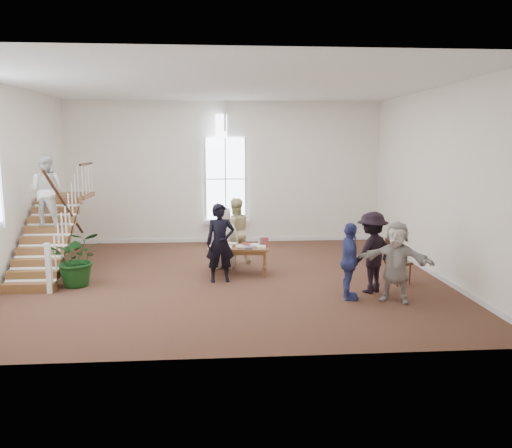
{
  "coord_description": "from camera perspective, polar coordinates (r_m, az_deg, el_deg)",
  "views": [
    {
      "loc": [
        -0.22,
        -11.58,
        3.19
      ],
      "look_at": [
        0.68,
        0.4,
        1.23
      ],
      "focal_mm": 35.0,
      "sensor_mm": 36.0,
      "label": 1
    }
  ],
  "objects": [
    {
      "name": "side_chair",
      "position": [
        11.9,
        15.69,
        -3.72
      ],
      "size": [
        0.6,
        0.6,
        1.06
      ],
      "rotation": [
        0.0,
        0.0,
        0.41
      ],
      "color": "black",
      "rests_on": "ground"
    },
    {
      "name": "woman_cluster_c",
      "position": [
        10.48,
        15.7,
        -4.18
      ],
      "size": [
        1.57,
        1.16,
        1.64
      ],
      "primitive_type": "imported",
      "rotation": [
        0.0,
        0.0,
        5.78
      ],
      "color": "#BFB3AC",
      "rests_on": "ground"
    },
    {
      "name": "person_yellow",
      "position": [
        13.25,
        -2.4,
        -0.81
      ],
      "size": [
        0.98,
        0.83,
        1.76
      ],
      "primitive_type": "imported",
      "rotation": [
        0.0,
        0.0,
        3.36
      ],
      "color": "#D5C685",
      "rests_on": "ground"
    },
    {
      "name": "woman_cluster_a",
      "position": [
        10.4,
        10.64,
        -4.21
      ],
      "size": [
        0.5,
        0.97,
        1.6
      ],
      "primitive_type": "imported",
      "rotation": [
        0.0,
        0.0,
        1.45
      ],
      "color": "navy",
      "rests_on": "ground"
    },
    {
      "name": "library_table",
      "position": [
        12.23,
        -2.02,
        -2.93
      ],
      "size": [
        1.54,
        0.9,
        0.75
      ],
      "rotation": [
        0.0,
        0.0,
        -0.12
      ],
      "color": "brown",
      "rests_on": "ground"
    },
    {
      "name": "staircase",
      "position": [
        13.09,
        -22.62,
        1.64
      ],
      "size": [
        1.1,
        4.1,
        2.92
      ],
      "color": "brown",
      "rests_on": "ground"
    },
    {
      "name": "police_officer",
      "position": [
        11.52,
        -4.1,
        -2.17
      ],
      "size": [
        0.71,
        0.51,
        1.83
      ],
      "primitive_type": "imported",
      "rotation": [
        0.0,
        0.0,
        0.12
      ],
      "color": "black",
      "rests_on": "ground"
    },
    {
      "name": "ground",
      "position": [
        12.01,
        -3.1,
        -6.17
      ],
      "size": [
        10.0,
        10.0,
        0.0
      ],
      "primitive_type": "plane",
      "color": "#43271A",
      "rests_on": "ground"
    },
    {
      "name": "elderly_woman",
      "position": [
        12.77,
        -3.67,
        -1.58
      ],
      "size": [
        0.83,
        0.59,
        1.59
      ],
      "primitive_type": "imported",
      "rotation": [
        0.0,
        0.0,
        3.03
      ],
      "color": "beige",
      "rests_on": "ground"
    },
    {
      "name": "woman_cluster_b",
      "position": [
        10.97,
        13.08,
        -3.18
      ],
      "size": [
        1.3,
        1.16,
        1.75
      ],
      "primitive_type": "imported",
      "rotation": [
        0.0,
        0.0,
        3.71
      ],
      "color": "black",
      "rests_on": "ground"
    },
    {
      "name": "room_shell",
      "position": [
        16.21,
        -3.45,
        -0.68
      ],
      "size": [
        10.49,
        10.0,
        10.0
      ],
      "color": "white",
      "rests_on": "ground"
    },
    {
      "name": "floor_plant",
      "position": [
        11.91,
        -19.71,
        -3.73
      ],
      "size": [
        1.33,
        1.22,
        1.26
      ],
      "primitive_type": "imported",
      "rotation": [
        0.0,
        0.0,
        0.23
      ],
      "color": "#123B14",
      "rests_on": "ground"
    }
  ]
}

